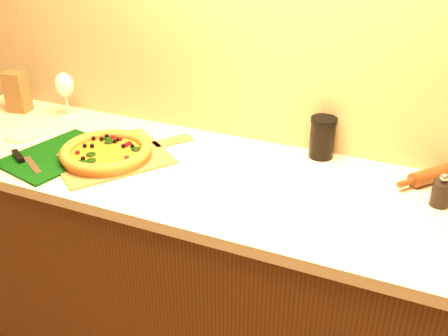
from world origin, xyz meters
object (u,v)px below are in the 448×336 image
(cutting_board, at_px, (56,155))
(wine_glass, at_px, (64,86))
(pepper_grinder, at_px, (441,193))
(side_plate, at_px, (24,135))
(pizza_peel, at_px, (114,155))
(pizza, at_px, (106,152))
(rolling_pin, at_px, (442,172))
(dark_jar, at_px, (322,137))

(cutting_board, xyz_separation_m, wine_glass, (-0.21, 0.33, 0.14))
(cutting_board, bearing_deg, pepper_grinder, 22.40)
(wine_glass, height_order, side_plate, wine_glass)
(pizza_peel, relative_size, pizza, 1.66)
(pepper_grinder, bearing_deg, rolling_pin, 90.82)
(pizza, xyz_separation_m, pepper_grinder, (1.14, 0.15, 0.02))
(dark_jar, xyz_separation_m, side_plate, (-1.15, -0.30, -0.07))
(cutting_board, xyz_separation_m, pepper_grinder, (1.33, 0.21, 0.04))
(pizza, relative_size, rolling_pin, 1.09)
(rolling_pin, xyz_separation_m, dark_jar, (-0.42, 0.01, 0.05))
(pizza, relative_size, wine_glass, 1.67)
(pepper_grinder, distance_m, dark_jar, 0.46)
(rolling_pin, distance_m, side_plate, 1.59)
(pizza, relative_size, side_plate, 2.37)
(pepper_grinder, distance_m, side_plate, 1.57)
(pizza, height_order, rolling_pin, pizza)
(side_plate, bearing_deg, pizza_peel, -0.00)
(pepper_grinder, xyz_separation_m, wine_glass, (-1.54, 0.12, 0.10))
(pepper_grinder, bearing_deg, pizza_peel, -173.97)
(cutting_board, relative_size, wine_glass, 2.15)
(wine_glass, height_order, dark_jar, wine_glass)
(dark_jar, relative_size, side_plate, 1.10)
(pizza_peel, height_order, pizza, pizza)
(pizza, xyz_separation_m, rolling_pin, (1.14, 0.33, -0.00))
(rolling_pin, bearing_deg, pepper_grinder, -89.18)
(pizza_peel, distance_m, side_plate, 0.44)
(cutting_board, relative_size, side_plate, 3.05)
(wine_glass, bearing_deg, side_plate, -97.10)
(pizza_peel, bearing_deg, dark_jar, 59.07)
(pizza_peel, xyz_separation_m, side_plate, (-0.44, 0.00, 0.00))
(cutting_board, height_order, side_plate, cutting_board)
(rolling_pin, distance_m, dark_jar, 0.42)
(pizza, relative_size, cutting_board, 0.78)
(pizza, distance_m, side_plate, 0.43)
(wine_glass, xyz_separation_m, side_plate, (-0.03, -0.24, -0.14))
(pizza_peel, distance_m, pepper_grinder, 1.14)
(pepper_grinder, height_order, dark_jar, dark_jar)
(pizza, height_order, dark_jar, dark_jar)
(pepper_grinder, xyz_separation_m, side_plate, (-1.57, -0.12, -0.04))
(wine_glass, bearing_deg, pizza, -34.87)
(cutting_board, relative_size, rolling_pin, 1.40)
(pizza_peel, xyz_separation_m, wine_glass, (-0.41, 0.24, 0.14))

